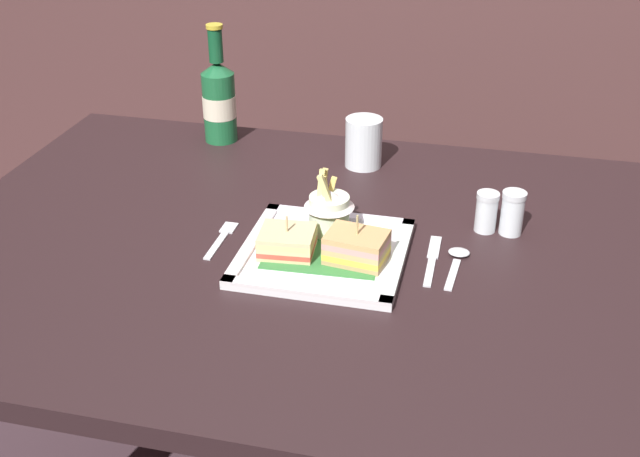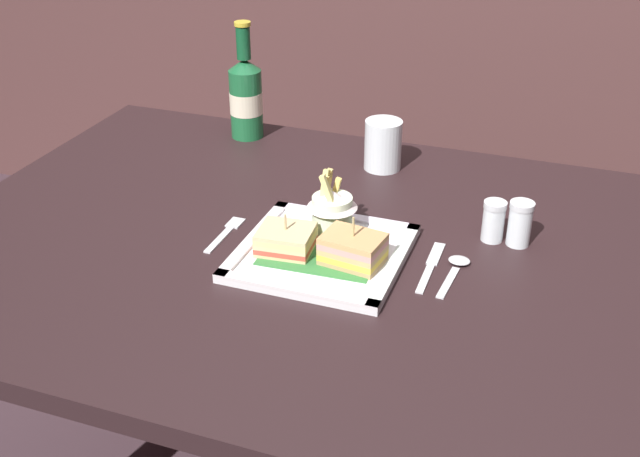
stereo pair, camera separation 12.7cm
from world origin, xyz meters
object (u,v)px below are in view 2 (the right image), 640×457
spoon (457,266)px  pepper_shaker (519,226)px  fork (226,232)px  knife (431,265)px  dining_table (318,312)px  sandwich_half_right (353,249)px  salt_shaker (493,223)px  square_plate (322,253)px  sandwich_half_left (286,240)px  beer_bottle (246,96)px  fries_cup (332,208)px  water_glass (383,147)px

spoon → pepper_shaker: (0.08, 0.11, 0.03)m
fork → knife: size_ratio=0.80×
dining_table → pepper_shaker: bearing=19.3°
sandwich_half_right → knife: size_ratio=0.65×
knife → sandwich_half_right: bearing=-156.7°
salt_shaker → fork: bearing=-163.0°
square_plate → sandwich_half_left: 0.06m
square_plate → sandwich_half_left: (-0.06, -0.02, 0.02)m
knife → pepper_shaker: pepper_shaker is taller
dining_table → square_plate: bearing=-60.8°
beer_bottle → spoon: bearing=-35.9°
beer_bottle → knife: size_ratio=1.60×
fries_cup → fork: (-0.17, -0.05, -0.06)m
sandwich_half_right → water_glass: (-0.06, 0.38, 0.01)m
dining_table → square_plate: (0.02, -0.04, 0.15)m
sandwich_half_left → spoon: size_ratio=0.75×
sandwich_half_left → square_plate: bearing=15.9°
fries_cup → fork: size_ratio=0.88×
square_plate → salt_shaker: 0.29m
sandwich_half_right → beer_bottle: size_ratio=0.40×
fork → salt_shaker: size_ratio=1.77×
water_glass → fries_cup: bearing=-90.5°
square_plate → salt_shaker: size_ratio=3.69×
salt_shaker → sandwich_half_left: bearing=-151.5°
fries_cup → sandwich_half_right: bearing=-52.4°
sandwich_half_right → salt_shaker: (0.19, 0.17, -0.00)m
dining_table → sandwich_half_left: (-0.03, -0.06, 0.17)m
sandwich_half_right → water_glass: 0.39m
salt_shaker → square_plate: bearing=-149.0°
salt_shaker → beer_bottle: bearing=154.2°
beer_bottle → knife: (0.50, -0.40, -0.09)m
square_plate → beer_bottle: (-0.33, 0.43, 0.09)m
sandwich_half_left → sandwich_half_right: size_ratio=0.92×
sandwich_half_right → fries_cup: bearing=127.6°
water_glass → salt_shaker: water_glass is taller
water_glass → spoon: (0.22, -0.33, -0.04)m
beer_bottle → salt_shaker: bearing=-25.8°
sandwich_half_right → pepper_shaker: 0.29m
beer_bottle → fork: 0.45m
fries_cup → water_glass: 0.30m
fork → pepper_shaker: 0.49m
spoon → square_plate: bearing=-169.8°
knife → salt_shaker: bearing=56.5°
spoon → fork: bearing=-177.1°
sandwich_half_right → spoon: 0.17m
knife → dining_table: bearing=178.3°
salt_shaker → water_glass: bearing=139.4°
spoon → pepper_shaker: size_ratio=1.60×
square_plate → spoon: size_ratio=2.12×
beer_bottle → knife: 0.64m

